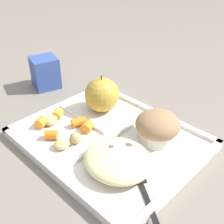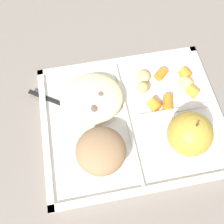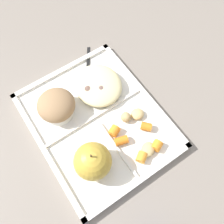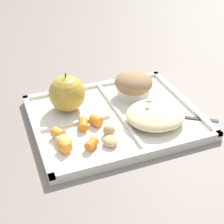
{
  "view_description": "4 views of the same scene",
  "coord_description": "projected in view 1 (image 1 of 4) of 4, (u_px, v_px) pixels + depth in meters",
  "views": [
    {
      "loc": [
        0.33,
        -0.33,
        0.38
      ],
      "look_at": [
        0.01,
        0.0,
        0.08
      ],
      "focal_mm": 44.21,
      "sensor_mm": 36.0,
      "label": 1
    },
    {
      "loc": [
        0.08,
        0.19,
        0.49
      ],
      "look_at": [
        0.04,
        -0.0,
        0.06
      ],
      "focal_mm": 39.91,
      "sensor_mm": 36.0,
      "label": 2
    },
    {
      "loc": [
        -0.21,
        0.1,
        0.57
      ],
      "look_at": [
        -0.02,
        -0.03,
        0.05
      ],
      "focal_mm": 38.71,
      "sensor_mm": 36.0,
      "label": 3
    },
    {
      "loc": [
        -0.24,
        -0.6,
        0.45
      ],
      "look_at": [
        -0.02,
        -0.04,
        0.05
      ],
      "focal_mm": 54.96,
      "sensor_mm": 36.0,
      "label": 4
    }
  ],
  "objects": [
    {
      "name": "ground",
      "position": [
        109.0,
        142.0,
        0.6
      ],
      "size": [
        6.0,
        6.0,
        0.0
      ],
      "primitive_type": "plane",
      "color": "slate"
    },
    {
      "name": "lunch_tray",
      "position": [
        109.0,
        139.0,
        0.59
      ],
      "size": [
        0.37,
        0.3,
        0.02
      ],
      "color": "silver",
      "rests_on": "ground"
    },
    {
      "name": "green_apple",
      "position": [
        102.0,
        95.0,
        0.66
      ],
      "size": [
        0.08,
        0.08,
        0.09
      ],
      "color": "#B79333",
      "rests_on": "lunch_tray"
    },
    {
      "name": "bran_muffin",
      "position": [
        157.0,
        127.0,
        0.57
      ],
      "size": [
        0.09,
        0.09,
        0.06
      ],
      "color": "silver",
      "rests_on": "lunch_tray"
    },
    {
      "name": "carrot_slice_center",
      "position": [
        41.0,
        123.0,
        0.62
      ],
      "size": [
        0.03,
        0.03,
        0.02
      ],
      "primitive_type": "cylinder",
      "rotation": [
        0.0,
        1.57,
        1.97
      ],
      "color": "orange",
      "rests_on": "lunch_tray"
    },
    {
      "name": "carrot_slice_tilted",
      "position": [
        87.0,
        127.0,
        0.6
      ],
      "size": [
        0.03,
        0.03,
        0.02
      ],
      "primitive_type": "cylinder",
      "rotation": [
        0.0,
        1.57,
        5.14
      ],
      "color": "orange",
      "rests_on": "lunch_tray"
    },
    {
      "name": "carrot_slice_small",
      "position": [
        79.0,
        122.0,
        0.62
      ],
      "size": [
        0.03,
        0.04,
        0.02
      ],
      "primitive_type": "cylinder",
      "rotation": [
        0.0,
        1.57,
        4.42
      ],
      "color": "orange",
      "rests_on": "lunch_tray"
    },
    {
      "name": "carrot_slice_edge",
      "position": [
        51.0,
        135.0,
        0.58
      ],
      "size": [
        0.03,
        0.03,
        0.02
      ],
      "primitive_type": "cylinder",
      "rotation": [
        0.0,
        1.57,
        3.88
      ],
      "color": "orange",
      "rests_on": "lunch_tray"
    },
    {
      "name": "carrot_slice_diagonal",
      "position": [
        57.0,
        114.0,
        0.64
      ],
      "size": [
        0.03,
        0.03,
        0.02
      ],
      "primitive_type": "cylinder",
      "rotation": [
        0.0,
        1.57,
        2.14
      ],
      "color": "orange",
      "rests_on": "lunch_tray"
    },
    {
      "name": "potato_chunk_corner",
      "position": [
        51.0,
        120.0,
        0.63
      ],
      "size": [
        0.05,
        0.05,
        0.02
      ],
      "primitive_type": "ellipsoid",
      "rotation": [
        0.0,
        0.0,
        5.32
      ],
      "color": "tan",
      "rests_on": "lunch_tray"
    },
    {
      "name": "potato_chunk_browned",
      "position": [
        62.0,
        144.0,
        0.56
      ],
      "size": [
        0.04,
        0.04,
        0.02
      ],
      "primitive_type": "ellipsoid",
      "rotation": [
        0.0,
        0.0,
        2.99
      ],
      "color": "tan",
      "rests_on": "lunch_tray"
    },
    {
      "name": "potato_chunk_small",
      "position": [
        75.0,
        138.0,
        0.57
      ],
      "size": [
        0.03,
        0.03,
        0.02
      ],
      "primitive_type": "ellipsoid",
      "rotation": [
        0.0,
        0.0,
        6.25
      ],
      "color": "tan",
      "rests_on": "lunch_tray"
    },
    {
      "name": "egg_noodle_pile",
      "position": [
        118.0,
        160.0,
        0.5
      ],
      "size": [
        0.13,
        0.12,
        0.04
      ],
      "primitive_type": "ellipsoid",
      "color": "beige",
      "rests_on": "lunch_tray"
    },
    {
      "name": "meatball_back",
      "position": [
        110.0,
        158.0,
        0.51
      ],
      "size": [
        0.04,
        0.04,
        0.04
      ],
      "primitive_type": "sphere",
      "color": "brown",
      "rests_on": "lunch_tray"
    },
    {
      "name": "meatball_front",
      "position": [
        112.0,
        154.0,
        0.52
      ],
      "size": [
        0.04,
        0.04,
        0.04
      ],
      "primitive_type": "sphere",
      "color": "brown",
      "rests_on": "lunch_tray"
    },
    {
      "name": "meatball_side",
      "position": [
        117.0,
        163.0,
        0.5
      ],
      "size": [
        0.03,
        0.03,
        0.03
      ],
      "primitive_type": "sphere",
      "color": "brown",
      "rests_on": "lunch_tray"
    },
    {
      "name": "meatball_center",
      "position": [
        128.0,
        152.0,
        0.52
      ],
      "size": [
        0.04,
        0.04,
        0.04
      ],
      "primitive_type": "sphere",
      "color": "brown",
      "rests_on": "lunch_tray"
    },
    {
      "name": "plastic_fork",
      "position": [
        141.0,
        185.0,
        0.48
      ],
      "size": [
        0.13,
        0.1,
        0.0
      ],
      "color": "black",
      "rests_on": "lunch_tray"
    },
    {
      "name": "milk_carton",
      "position": [
        45.0,
        73.0,
        0.79
      ],
      "size": [
        0.09,
        0.09,
        0.09
      ],
      "primitive_type": "cube",
      "rotation": [
        0.0,
        0.0,
        -0.28
      ],
      "color": "#334C99",
      "rests_on": "ground"
    }
  ]
}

